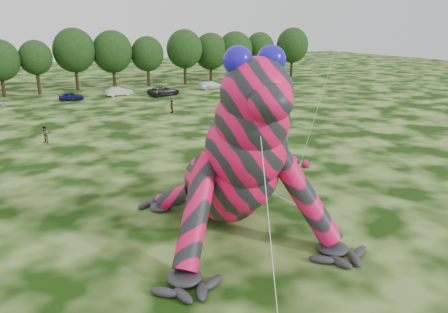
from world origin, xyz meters
TOP-DOWN VIEW (x-y plane):
  - ground at (0.00, 0.00)m, footprint 240.00×240.00m
  - inflatable_gecko at (4.91, 1.85)m, footprint 20.56×23.33m
  - tree_8 at (-4.22, 56.99)m, footprint 6.14×5.53m
  - tree_9 at (1.06, 57.35)m, footprint 5.27×4.74m
  - tree_10 at (7.40, 58.58)m, footprint 7.09×6.38m
  - tree_11 at (13.79, 58.20)m, footprint 7.01×6.31m
  - tree_12 at (20.01, 57.74)m, footprint 5.99×5.39m
  - tree_13 at (27.13, 57.13)m, footprint 6.83×6.15m
  - tree_14 at (33.46, 58.72)m, footprint 6.82×6.14m
  - tree_15 at (38.47, 57.77)m, footprint 7.17×6.45m
  - tree_16 at (45.45, 59.37)m, footprint 6.26×5.63m
  - tree_17 at (51.95, 56.66)m, footprint 6.98×6.28m
  - car_4 at (4.50, 48.55)m, footprint 3.80×1.85m
  - car_5 at (12.11, 49.49)m, footprint 4.29×1.70m
  - car_6 at (18.51, 46.14)m, footprint 5.66×3.38m
  - car_7 at (28.33, 48.77)m, footprint 5.16×2.69m
  - spectator_3 at (14.21, 32.34)m, footprint 0.52×1.01m
  - spectator_1 at (-2.27, 24.54)m, footprint 0.95×1.02m

SIDE VIEW (x-z plane):
  - ground at x=0.00m, z-range 0.00..0.00m
  - car_4 at x=4.50m, z-range 0.00..1.25m
  - car_5 at x=12.11m, z-range 0.00..1.39m
  - car_7 at x=28.33m, z-range 0.00..1.43m
  - car_6 at x=18.51m, z-range 0.00..1.47m
  - spectator_3 at x=14.21m, z-range 0.00..1.66m
  - spectator_1 at x=-2.27m, z-range 0.00..1.67m
  - tree_9 at x=1.06m, z-range 0.00..8.68m
  - tree_8 at x=-4.22m, z-range 0.00..8.94m
  - tree_12 at x=20.01m, z-range 0.00..8.97m
  - tree_16 at x=45.45m, z-range 0.00..9.37m
  - tree_14 at x=33.46m, z-range 0.00..9.40m
  - tree_15 at x=38.47m, z-range 0.00..9.63m
  - tree_11 at x=13.79m, z-range 0.00..10.07m
  - tree_13 at x=27.13m, z-range 0.00..10.13m
  - tree_17 at x=51.95m, z-range 0.00..10.30m
  - inflatable_gecko at x=4.91m, z-range 0.00..10.46m
  - tree_10 at x=7.40m, z-range 0.00..10.50m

